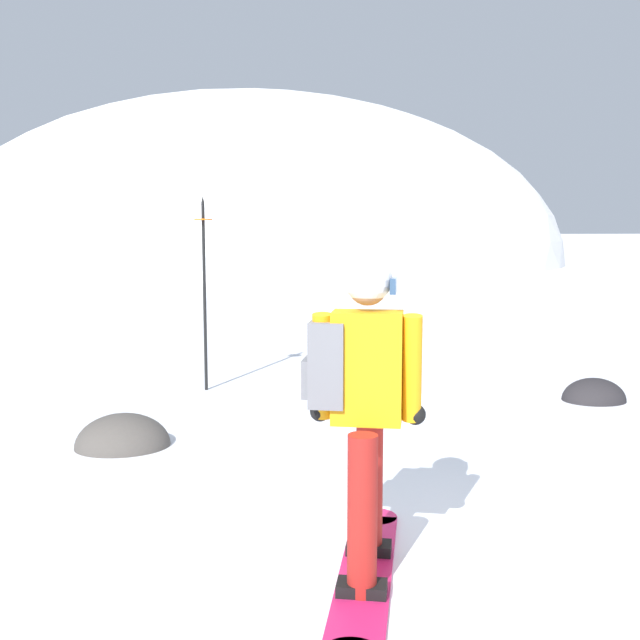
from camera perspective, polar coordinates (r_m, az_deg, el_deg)
name	(u,v)px	position (r m, az deg, el deg)	size (l,w,h in m)	color
ground_plane	(442,555)	(4.51, 9.28, -17.23)	(300.00, 300.00, 0.00)	white
ridge_peak_main	(255,262)	(38.18, -4.95, 4.39)	(30.61, 27.55, 16.48)	white
snowboarder_main	(361,408)	(3.92, 3.13, -6.70)	(0.77, 1.76, 1.71)	#D11E5B
piste_marker_near	(204,281)	(8.49, -8.80, 2.93)	(0.20, 0.20, 2.19)	black
rock_dark	(123,446)	(6.65, -14.77, -9.27)	(0.80, 0.68, 0.56)	#4C4742
rock_mid	(594,400)	(8.58, 20.11, -5.76)	(0.69, 0.58, 0.48)	#282628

